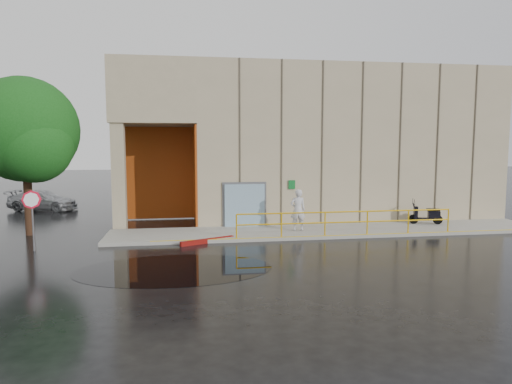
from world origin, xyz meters
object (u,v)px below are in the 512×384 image
(scooter, at_px, (426,210))
(person, at_px, (298,210))
(red_curb, at_px, (208,241))
(tree_near, at_px, (27,134))
(stop_sign, at_px, (32,206))
(car_c, at_px, (43,200))

(scooter, bearing_deg, person, -157.53)
(scooter, bearing_deg, red_curb, -152.89)
(red_curb, bearing_deg, tree_near, 160.16)
(stop_sign, relative_size, red_curb, 0.97)
(red_curb, distance_m, tree_near, 9.21)
(person, xyz_separation_m, car_c, (-13.63, 9.62, -0.48))
(person, relative_size, stop_sign, 0.81)
(person, height_order, scooter, person)
(scooter, distance_m, car_c, 22.13)
(person, bearing_deg, scooter, -170.73)
(person, relative_size, car_c, 0.45)
(scooter, xyz_separation_m, tree_near, (-18.35, 0.75, 3.63))
(scooter, bearing_deg, stop_sign, -155.41)
(red_curb, bearing_deg, person, 17.66)
(person, xyz_separation_m, red_curb, (-4.12, -1.31, -1.00))
(stop_sign, xyz_separation_m, red_curb, (6.57, 0.44, -1.62))
(person, relative_size, scooter, 1.15)
(person, bearing_deg, car_c, -31.85)
(stop_sign, relative_size, tree_near, 0.33)
(red_curb, xyz_separation_m, car_c, (-9.50, 10.94, 0.52))
(car_c, height_order, tree_near, tree_near)
(scooter, distance_m, stop_sign, 17.49)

